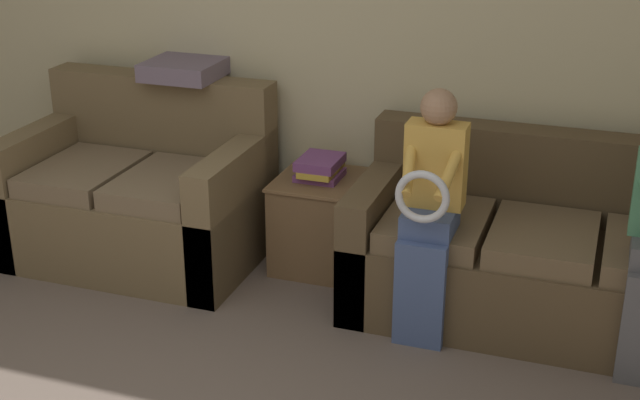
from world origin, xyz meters
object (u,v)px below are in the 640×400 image
(couch_side, at_px, (141,198))
(side_shelf, at_px, (319,221))
(book_stack, at_px, (320,168))
(throw_pillow, at_px, (185,69))
(couch_main, at_px, (543,257))
(child_left_seated, at_px, (430,206))

(couch_side, height_order, side_shelf, couch_side)
(book_stack, bearing_deg, throw_pillow, 172.69)
(couch_side, relative_size, throw_pillow, 3.37)
(couch_side, distance_m, side_shelf, 1.05)
(side_shelf, relative_size, book_stack, 1.80)
(couch_main, height_order, book_stack, couch_main)
(throw_pillow, bearing_deg, couch_main, -7.67)
(couch_side, relative_size, book_stack, 4.72)
(child_left_seated, height_order, throw_pillow, child_left_seated)
(child_left_seated, height_order, side_shelf, child_left_seated)
(book_stack, bearing_deg, side_shelf, -158.99)
(child_left_seated, bearing_deg, couch_main, 34.99)
(child_left_seated, xyz_separation_m, book_stack, (-0.74, 0.54, -0.08))
(couch_side, bearing_deg, couch_main, 0.81)
(couch_side, relative_size, side_shelf, 2.61)
(side_shelf, xyz_separation_m, throw_pillow, (-0.86, 0.11, 0.78))
(couch_main, xyz_separation_m, side_shelf, (-1.26, 0.17, -0.05))
(side_shelf, bearing_deg, couch_side, -168.70)
(child_left_seated, bearing_deg, couch_side, 169.39)
(couch_side, height_order, child_left_seated, child_left_seated)
(couch_main, height_order, side_shelf, couch_main)
(side_shelf, bearing_deg, child_left_seated, -35.84)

